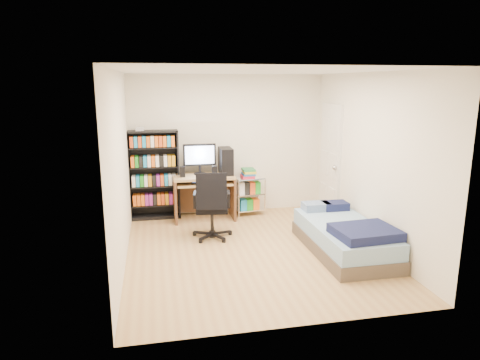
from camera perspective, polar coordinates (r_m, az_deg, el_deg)
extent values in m
cube|color=tan|center=(6.22, 1.60, -9.55)|extent=(3.50, 4.00, 0.04)
cube|color=silver|center=(5.76, 1.76, 14.53)|extent=(3.50, 4.00, 0.04)
cube|color=silver|center=(7.81, -1.70, 4.73)|extent=(3.50, 0.04, 2.50)
cube|color=silver|center=(3.97, 8.30, -3.36)|extent=(3.50, 0.04, 2.50)
cube|color=silver|center=(5.73, -15.85, 1.28)|extent=(0.04, 4.00, 2.50)
cube|color=silver|center=(6.49, 17.10, 2.51)|extent=(0.04, 4.00, 2.50)
cube|color=black|center=(7.61, -11.41, 0.65)|extent=(0.87, 0.29, 1.55)
cube|color=black|center=(7.73, -11.24, -3.23)|extent=(0.82, 0.27, 0.02)
cube|color=#D2491C|center=(7.70, -11.27, -2.45)|extent=(0.76, 0.23, 0.18)
cube|color=black|center=(7.65, -11.35, -0.78)|extent=(0.82, 0.27, 0.02)
cube|color=#1D8DCB|center=(7.61, -11.39, 0.02)|extent=(0.76, 0.23, 0.18)
cube|color=black|center=(7.58, -11.46, 1.72)|extent=(0.82, 0.27, 0.02)
cube|color=#BF8416|center=(7.55, -11.50, 2.54)|extent=(0.76, 0.23, 0.18)
cube|color=black|center=(7.52, -11.58, 4.27)|extent=(0.82, 0.27, 0.02)
cube|color=#1F9122|center=(7.50, -11.61, 5.10)|extent=(0.76, 0.23, 0.18)
cube|color=silver|center=(7.49, -13.18, 6.65)|extent=(0.14, 0.12, 0.06)
cube|color=tan|center=(7.43, -4.86, 0.46)|extent=(1.05, 0.58, 0.04)
cube|color=#3C2D21|center=(7.48, -8.64, -2.65)|extent=(0.04, 0.58, 0.74)
cube|color=#3C2D21|center=(7.59, -1.04, -2.27)|extent=(0.04, 0.58, 0.74)
cube|color=#3C2D21|center=(7.77, -5.04, -1.81)|extent=(1.01, 0.03, 0.68)
cube|color=tan|center=(7.37, -4.77, -0.47)|extent=(0.94, 0.47, 0.03)
cube|color=black|center=(7.34, -4.76, -0.31)|extent=(0.46, 0.16, 0.03)
cube|color=black|center=(7.46, -5.42, 3.38)|extent=(0.57, 0.05, 0.38)
cube|color=silver|center=(7.43, -5.40, 3.34)|extent=(0.50, 0.01, 0.31)
cube|color=black|center=(7.48, -1.92, 2.56)|extent=(0.21, 0.44, 0.46)
cube|color=black|center=(7.32, -7.68, 1.09)|extent=(0.08, 0.08, 0.18)
cube|color=black|center=(7.32, -3.40, 1.19)|extent=(0.08, 0.08, 0.18)
cylinder|color=black|center=(6.65, -3.74, -5.44)|extent=(0.05, 0.05, 0.38)
cube|color=black|center=(6.59, -3.77, -3.72)|extent=(0.54, 0.54, 0.08)
cube|color=black|center=(6.30, -3.83, -1.52)|extent=(0.47, 0.21, 0.55)
cube|color=black|center=(6.56, -6.03, -2.59)|extent=(0.08, 0.30, 0.22)
cube|color=black|center=(6.55, -1.54, -2.53)|extent=(0.08, 0.30, 0.22)
cylinder|color=white|center=(7.55, -0.17, -2.58)|extent=(0.02, 0.02, 0.69)
cylinder|color=white|center=(7.71, 3.37, -2.27)|extent=(0.02, 0.02, 0.69)
cylinder|color=white|center=(7.87, -0.98, -1.93)|extent=(0.02, 0.02, 0.69)
cylinder|color=white|center=(8.03, 2.44, -1.64)|extent=(0.02, 0.02, 0.69)
cube|color=white|center=(7.85, 1.17, -3.83)|extent=(0.54, 0.41, 0.02)
cube|color=white|center=(7.77, 1.18, -1.75)|extent=(0.54, 0.41, 0.02)
cube|color=white|center=(7.71, 1.19, 0.30)|extent=(0.54, 0.41, 0.02)
cube|color=red|center=(7.69, 1.19, 0.95)|extent=(0.25, 0.30, 0.16)
cube|color=#4F433B|center=(6.32, 13.62, -8.46)|extent=(0.92, 1.84, 0.18)
cube|color=#7FA5BE|center=(6.25, 13.72, -6.73)|extent=(0.88, 1.81, 0.22)
cube|color=#141A40|center=(5.79, 16.34, -6.73)|extent=(0.83, 0.70, 0.13)
cube|color=#89A1C2|center=(6.79, 10.12, -3.48)|extent=(0.41, 0.28, 0.12)
cube|color=#141A40|center=(6.89, 12.53, -3.35)|extent=(0.39, 0.28, 0.12)
cube|color=#402914|center=(6.17, 13.96, -5.83)|extent=(0.26, 0.20, 0.01)
cube|color=silver|center=(7.71, 11.94, 2.47)|extent=(0.05, 0.80, 2.00)
sphere|color=#B7B7BC|center=(7.41, 12.50, 1.63)|extent=(0.08, 0.08, 0.08)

